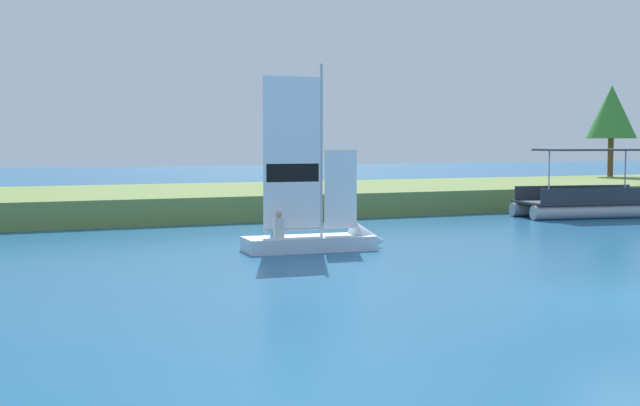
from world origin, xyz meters
The scene contains 6 objects.
ground_plane centered at (0.00, 0.00, 0.00)m, with size 200.00×200.00×0.00m, color #195684.
shore_bank centered at (0.00, 24.75, 0.53)m, with size 80.00×11.68×1.05m, color olive.
shoreline_tree_centre centered at (25.30, 28.61, 5.07)m, with size 3.09×3.09×5.69m.
wooden_dock centered at (15.05, 16.90, 0.18)m, with size 1.75×5.01×0.37m, color brown.
sailboat centered at (-2.32, 9.81, 0.44)m, with size 4.43×1.62×5.90m.
pontoon_boat centered at (12.42, 15.72, 0.70)m, with size 6.42×3.38×2.92m.
Camera 1 is at (-12.59, -13.30, 3.21)m, focal length 47.93 mm.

